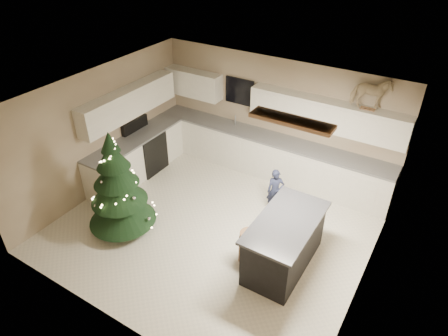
% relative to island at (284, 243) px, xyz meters
% --- Properties ---
extents(ground_plane, '(5.50, 5.50, 0.00)m').
position_rel_island_xyz_m(ground_plane, '(-1.50, 0.18, -0.48)').
color(ground_plane, beige).
extents(room_shell, '(5.52, 5.02, 2.61)m').
position_rel_island_xyz_m(room_shell, '(-1.47, 0.18, 1.27)').
color(room_shell, tan).
rests_on(room_shell, ground_plane).
extents(cabinetry, '(5.50, 3.20, 2.00)m').
position_rel_island_xyz_m(cabinetry, '(-2.41, 1.82, 0.28)').
color(cabinetry, silver).
rests_on(cabinetry, ground_plane).
extents(island, '(0.90, 1.70, 0.95)m').
position_rel_island_xyz_m(island, '(0.00, 0.00, 0.00)').
color(island, black).
rests_on(island, ground_plane).
extents(bar_stool, '(0.32, 0.32, 0.61)m').
position_rel_island_xyz_m(bar_stool, '(-0.54, -0.23, -0.02)').
color(bar_stool, brown).
rests_on(bar_stool, ground_plane).
extents(christmas_tree, '(1.29, 1.24, 2.06)m').
position_rel_island_xyz_m(christmas_tree, '(-2.96, -0.73, 0.36)').
color(christmas_tree, '#3F2816').
rests_on(christmas_tree, ground_plane).
extents(toddler, '(0.40, 0.38, 0.93)m').
position_rel_island_xyz_m(toddler, '(-0.76, 1.25, -0.02)').
color(toddler, '#1F1E3F').
rests_on(toddler, ground_plane).
extents(rocking_horse, '(0.75, 0.51, 0.61)m').
position_rel_island_xyz_m(rocking_horse, '(0.40, 2.50, 1.84)').
color(rocking_horse, brown).
rests_on(rocking_horse, cabinetry).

